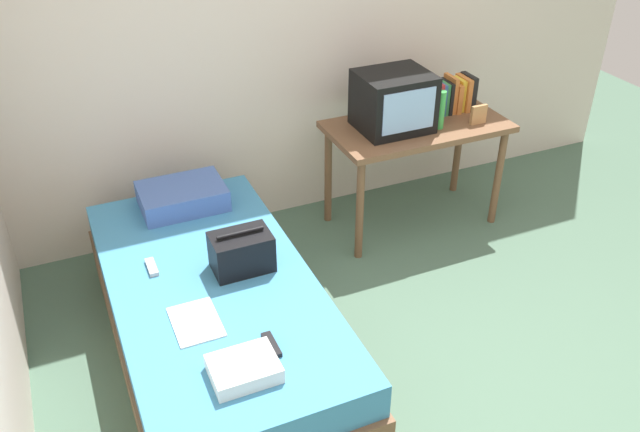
{
  "coord_description": "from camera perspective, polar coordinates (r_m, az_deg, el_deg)",
  "views": [
    {
      "loc": [
        -1.56,
        -1.89,
        2.55
      ],
      "look_at": [
        -0.3,
        0.99,
        0.54
      ],
      "focal_mm": 37.41,
      "sensor_mm": 36.0,
      "label": 1
    }
  ],
  "objects": [
    {
      "name": "ground_plane",
      "position": [
        3.53,
        11.3,
        -14.42
      ],
      "size": [
        8.0,
        8.0,
        0.0
      ],
      "primitive_type": "plane",
      "color": "#4C6B56"
    },
    {
      "name": "wall_back",
      "position": [
        4.37,
        -1.79,
        15.99
      ],
      "size": [
        5.2,
        0.1,
        2.6
      ],
      "primitive_type": "cube",
      "color": "beige",
      "rests_on": "ground"
    },
    {
      "name": "bed",
      "position": [
        3.52,
        -8.89,
        -8.72
      ],
      "size": [
        1.0,
        2.0,
        0.49
      ],
      "color": "brown",
      "rests_on": "ground"
    },
    {
      "name": "desk",
      "position": [
        4.41,
        8.24,
        6.7
      ],
      "size": [
        1.16,
        0.6,
        0.74
      ],
      "color": "brown",
      "rests_on": "ground"
    },
    {
      "name": "tv",
      "position": [
        4.22,
        6.3,
        9.73
      ],
      "size": [
        0.44,
        0.39,
        0.36
      ],
      "color": "black",
      "rests_on": "desk"
    },
    {
      "name": "water_bottle",
      "position": [
        4.29,
        10.24,
        8.93
      ],
      "size": [
        0.06,
        0.06,
        0.24
      ],
      "primitive_type": "cylinder",
      "color": "green",
      "rests_on": "desk"
    },
    {
      "name": "book_row",
      "position": [
        4.56,
        11.18,
        10.11
      ],
      "size": [
        0.3,
        0.17,
        0.24
      ],
      "color": "#B72D33",
      "rests_on": "desk"
    },
    {
      "name": "picture_frame",
      "position": [
        4.42,
        13.42,
        8.44
      ],
      "size": [
        0.11,
        0.02,
        0.12
      ],
      "primitive_type": "cube",
      "color": "#B27F4C",
      "rests_on": "desk"
    },
    {
      "name": "pillow",
      "position": [
        3.95,
        -11.69,
        1.67
      ],
      "size": [
        0.48,
        0.35,
        0.13
      ],
      "primitive_type": "cube",
      "color": "#4766AD",
      "rests_on": "bed"
    },
    {
      "name": "handbag",
      "position": [
        3.37,
        -6.73,
        -3.06
      ],
      "size": [
        0.3,
        0.2,
        0.22
      ],
      "color": "black",
      "rests_on": "bed"
    },
    {
      "name": "magazine",
      "position": [
        3.13,
        -10.57,
        -8.9
      ],
      "size": [
        0.21,
        0.29,
        0.01
      ],
      "primitive_type": "cube",
      "color": "white",
      "rests_on": "bed"
    },
    {
      "name": "remote_dark",
      "position": [
        2.97,
        -4.18,
        -10.93
      ],
      "size": [
        0.04,
        0.16,
        0.02
      ],
      "primitive_type": "cube",
      "color": "black",
      "rests_on": "bed"
    },
    {
      "name": "remote_silver",
      "position": [
        3.5,
        -14.2,
        -4.26
      ],
      "size": [
        0.04,
        0.14,
        0.02
      ],
      "primitive_type": "cube",
      "color": "#B7B7BC",
      "rests_on": "bed"
    },
    {
      "name": "folded_towel",
      "position": [
        2.84,
        -6.52,
        -12.85
      ],
      "size": [
        0.28,
        0.22,
        0.07
      ],
      "primitive_type": "cube",
      "color": "white",
      "rests_on": "bed"
    }
  ]
}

